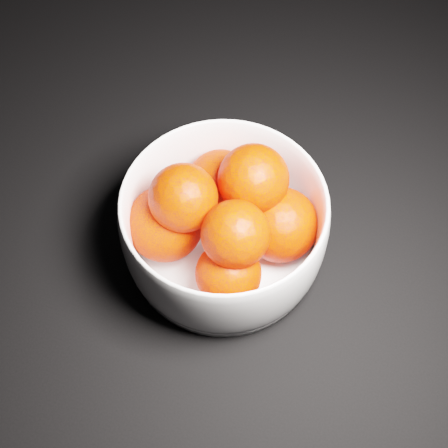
% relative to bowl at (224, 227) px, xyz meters
% --- Properties ---
extents(ground, '(3.00, 3.00, 0.00)m').
position_rel_bowl_xyz_m(ground, '(0.09, 0.25, -0.05)').
color(ground, black).
rests_on(ground, ground).
extents(bowl, '(0.20, 0.20, 0.10)m').
position_rel_bowl_xyz_m(bowl, '(0.00, 0.00, 0.00)').
color(bowl, silver).
rests_on(bowl, ground).
extents(orange_pile, '(0.18, 0.16, 0.11)m').
position_rel_bowl_xyz_m(orange_pile, '(-0.00, 0.01, 0.01)').
color(orange_pile, '#EE1D00').
rests_on(orange_pile, bowl).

